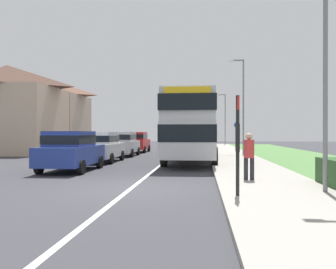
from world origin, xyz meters
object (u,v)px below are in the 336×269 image
object	(u,v)px
parked_car_red	(136,141)
pedestrian_at_stop	(249,154)
bus_stop_sign	(238,138)
street_lamp_near	(321,34)
cycle_route_sign	(237,136)
double_decker_bus	(191,125)
street_lamp_mid	(242,100)
street_lamp_far	(224,116)
parked_car_silver	(123,143)
parked_car_blue	(71,149)
parked_car_white	(101,146)

from	to	relation	value
parked_car_red	pedestrian_at_stop	distance (m)	19.48
bus_stop_sign	street_lamp_near	world-z (taller)	street_lamp_near
cycle_route_sign	street_lamp_near	size ratio (longest dim) A/B	0.34
cycle_route_sign	street_lamp_near	distance (m)	18.70
double_decker_bus	parked_car_red	xyz separation A→B (m)	(-4.98, 9.60, -1.19)
street_lamp_mid	street_lamp_far	size ratio (longest dim) A/B	1.07
parked_car_silver	bus_stop_sign	xyz separation A→B (m)	(6.51, -15.89, 0.60)
street_lamp_near	street_lamp_mid	world-z (taller)	street_lamp_near
pedestrian_at_stop	street_lamp_near	world-z (taller)	street_lamp_near
parked_car_silver	parked_car_blue	bearing A→B (deg)	-90.31
street_lamp_near	street_lamp_mid	distance (m)	17.70
parked_car_blue	parked_car_silver	world-z (taller)	parked_car_blue
double_decker_bus	street_lamp_near	distance (m)	11.49
parked_car_red	parked_car_blue	bearing A→B (deg)	-90.30
parked_car_red	pedestrian_at_stop	bearing A→B (deg)	-68.46
parked_car_blue	street_lamp_far	xyz separation A→B (m)	(8.68, 32.15, 2.99)
parked_car_red	cycle_route_sign	bearing A→B (deg)	-11.92
bus_stop_sign	street_lamp_mid	xyz separation A→B (m)	(2.20, 18.51, 2.66)
double_decker_bus	street_lamp_mid	size ratio (longest dim) A/B	1.48
parked_car_blue	cycle_route_sign	size ratio (longest dim) A/B	1.64
cycle_route_sign	street_lamp_far	distance (m)	19.04
parked_car_white	cycle_route_sign	world-z (taller)	cycle_route_sign
parked_car_red	bus_stop_sign	bearing A→B (deg)	-72.88
parked_car_white	parked_car_silver	size ratio (longest dim) A/B	1.06
bus_stop_sign	parked_car_blue	bearing A→B (deg)	137.46
parked_car_white	cycle_route_sign	bearing A→B (deg)	45.10
parked_car_white	pedestrian_at_stop	xyz separation A→B (m)	(7.28, -7.83, 0.05)
parked_car_blue	parked_car_white	size ratio (longest dim) A/B	0.99
double_decker_bus	cycle_route_sign	world-z (taller)	double_decker_bus
street_lamp_mid	pedestrian_at_stop	bearing A→B (deg)	-95.62
parked_car_red	street_lamp_far	xyz separation A→B (m)	(8.60, 17.11, 2.99)
parked_car_blue	parked_car_white	xyz separation A→B (m)	(-0.05, 4.75, -0.02)
double_decker_bus	parked_car_white	world-z (taller)	double_decker_bus
pedestrian_at_stop	bus_stop_sign	world-z (taller)	bus_stop_sign
pedestrian_at_stop	parked_car_red	bearing A→B (deg)	111.54
street_lamp_near	street_lamp_far	size ratio (longest dim) A/B	1.10
pedestrian_at_stop	bus_stop_sign	xyz separation A→B (m)	(-0.67, -2.94, 0.56)
parked_car_blue	street_lamp_mid	xyz separation A→B (m)	(8.76, 12.49, 3.25)
street_lamp_mid	street_lamp_far	distance (m)	19.66
parked_car_silver	street_lamp_mid	size ratio (longest dim) A/B	0.54
parked_car_white	cycle_route_sign	xyz separation A→B (m)	(8.49, 8.52, 0.50)
double_decker_bus	pedestrian_at_stop	distance (m)	8.87
double_decker_bus	parked_car_red	distance (m)	10.89
pedestrian_at_stop	street_lamp_far	size ratio (longest dim) A/B	0.25
parked_car_silver	pedestrian_at_stop	world-z (taller)	parked_car_silver
parked_car_white	street_lamp_mid	world-z (taller)	street_lamp_mid
pedestrian_at_stop	bus_stop_sign	distance (m)	3.07
pedestrian_at_stop	street_lamp_near	size ratio (longest dim) A/B	0.22
street_lamp_near	pedestrian_at_stop	bearing A→B (deg)	126.92
double_decker_bus	street_lamp_far	xyz separation A→B (m)	(3.62, 26.72, 1.80)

